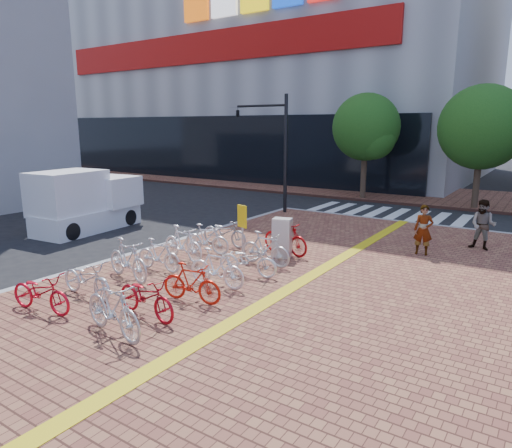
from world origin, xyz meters
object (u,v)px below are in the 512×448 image
Objects in this scene: traffic_light_pole at (263,131)px; bike_9 at (192,283)px; bike_1 at (87,278)px; bike_13 at (285,238)px; bike_7 at (113,309)px; utility_box at (282,238)px; bike_2 at (128,260)px; bike_11 at (248,260)px; pedestrian_a at (423,230)px; bike_10 at (217,268)px; pedestrian_b at (483,225)px; bike_5 at (207,239)px; box_truck at (85,202)px; bike_4 at (183,243)px; yellow_sign at (242,221)px; bike_3 at (159,255)px; bike_0 at (41,292)px; bike_6 at (224,232)px; bike_8 at (146,296)px; bike_12 at (265,249)px.

bike_9 is at bearing -64.93° from traffic_light_pole.
bike_1 is 0.97× the size of bike_13.
bike_7 is 6.72m from utility_box.
bike_1 is 1.42m from bike_2.
pedestrian_a is at bearing -47.15° from bike_11.
bike_11 is at bearing 7.22° from bike_7.
traffic_light_pole reaches higher than bike_9.
bike_10 reaches higher than bike_1.
bike_7 is at bearing 178.13° from bike_10.
bike_2 is 1.10× the size of pedestrian_b.
box_truck reaches higher than bike_5.
bike_9 is (2.39, 1.14, 0.02)m from bike_1.
pedestrian_a reaches higher than bike_4.
pedestrian_a reaches higher than bike_5.
utility_box is at bearing -7.76° from bike_11.
bike_9 is (2.53, -0.27, -0.09)m from bike_2.
traffic_light_pole reaches higher than yellow_sign.
utility_box is at bearing -38.77° from bike_3.
bike_5 is (0.02, 5.78, 0.03)m from bike_0.
pedestrian_a is (5.94, 9.61, 0.35)m from bike_0.
bike_6 is at bearing 20.38° from bike_9.
pedestrian_b reaches higher than bike_3.
bike_13 is at bearing 6.27° from box_truck.
traffic_light_pole reaches higher than bike_2.
bike_10 reaches higher than bike_11.
box_truck is at bearing 65.94° from bike_8.
yellow_sign is (-1.30, 3.91, 0.67)m from bike_9.
bike_10 is (2.38, -1.30, -0.04)m from bike_4.
bike_6 is 2.39m from utility_box.
pedestrian_b reaches higher than bike_0.
pedestrian_b reaches higher than bike_1.
yellow_sign reaches higher than pedestrian_a.
bike_8 is (-0.15, 1.02, -0.10)m from bike_7.
bike_2 is at bearing 169.19° from bike_3.
bike_10 is (2.24, -0.13, 0.03)m from bike_3.
bike_5 reaches higher than bike_9.
bike_13 is at bearing -35.34° from bike_3.
bike_4 is 5.28m from bike_7.
bike_10 is at bearing -67.41° from yellow_sign.
pedestrian_b reaches higher than utility_box.
bike_0 is 14.33m from traffic_light_pole.
bike_9 reaches higher than bike_8.
bike_10 is 0.99× the size of pedestrian_b.
bike_10 reaches higher than bike_6.
bike_12 reaches higher than bike_9.
box_truck is (-9.10, 6.06, 0.46)m from bike_7.
bike_13 is (-0.23, 4.82, 0.07)m from bike_9.
bike_10 is (-0.16, 1.16, 0.03)m from bike_9.
yellow_sign reaches higher than bike_13.
pedestrian_b is at bearing 20.06° from box_truck.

